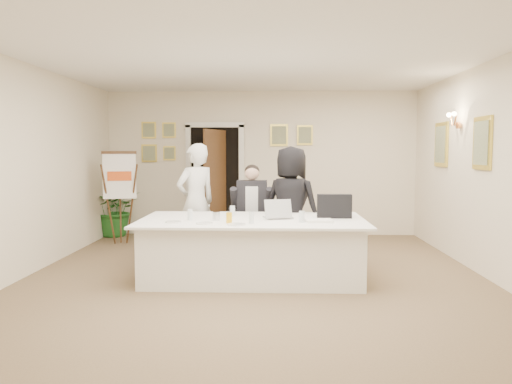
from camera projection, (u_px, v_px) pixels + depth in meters
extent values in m
plane|color=brown|center=(254.00, 280.00, 6.38)|extent=(7.00, 7.00, 0.00)
cube|color=white|center=(254.00, 57.00, 6.15)|extent=(6.00, 7.00, 0.02)
cube|color=beige|center=(261.00, 163.00, 9.75)|extent=(6.00, 0.10, 2.80)
cube|color=beige|center=(231.00, 196.00, 2.78)|extent=(6.00, 0.10, 2.80)
cube|color=beige|center=(20.00, 170.00, 6.37)|extent=(0.10, 7.00, 2.80)
cube|color=beige|center=(496.00, 171.00, 6.16)|extent=(0.10, 7.00, 2.80)
cube|color=black|center=(215.00, 181.00, 9.78)|extent=(0.92, 0.06, 2.10)
cube|color=white|center=(189.00, 181.00, 9.77)|extent=(0.10, 0.06, 2.20)
cube|color=white|center=(242.00, 181.00, 9.74)|extent=(0.10, 0.06, 2.20)
cube|color=#3B2812|center=(215.00, 184.00, 9.37)|extent=(0.33, 0.81, 2.02)
cube|color=white|center=(252.00, 250.00, 6.43)|extent=(2.69, 1.35, 0.75)
cube|color=white|center=(252.00, 220.00, 6.40)|extent=(2.87, 1.53, 0.03)
cube|color=white|center=(118.00, 176.00, 8.61)|extent=(0.58, 0.32, 0.78)
imported|color=white|center=(196.00, 202.00, 7.50)|extent=(0.76, 0.73, 1.76)
imported|color=black|center=(291.00, 206.00, 7.19)|extent=(0.99, 0.85, 1.71)
imported|color=#1E5C1F|center=(116.00, 209.00, 9.62)|extent=(1.14, 1.05, 1.06)
cube|color=black|center=(334.00, 206.00, 6.48)|extent=(0.44, 0.12, 0.31)
cube|color=white|center=(319.00, 221.00, 6.12)|extent=(0.34, 0.25, 0.03)
cylinder|color=white|center=(173.00, 222.00, 6.08)|extent=(0.20, 0.20, 0.01)
cylinder|color=white|center=(204.00, 223.00, 5.97)|extent=(0.26, 0.26, 0.01)
cylinder|color=white|center=(236.00, 224.00, 5.87)|extent=(0.25, 0.25, 0.01)
cylinder|color=silver|center=(190.00, 215.00, 6.27)|extent=(0.06, 0.06, 0.14)
cylinder|color=silver|center=(251.00, 218.00, 5.98)|extent=(0.06, 0.06, 0.14)
cylinder|color=silver|center=(302.00, 217.00, 6.09)|extent=(0.08, 0.08, 0.14)
cylinder|color=silver|center=(233.00, 211.00, 6.67)|extent=(0.08, 0.08, 0.14)
cylinder|color=#F0AE14|center=(229.00, 218.00, 6.02)|extent=(0.09, 0.09, 0.13)
cylinder|color=silver|center=(216.00, 216.00, 6.25)|extent=(0.12, 0.12, 0.11)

